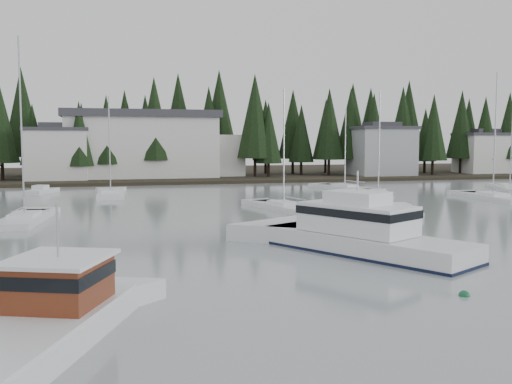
# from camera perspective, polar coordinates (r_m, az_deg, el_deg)

# --- Properties ---
(ground) EXTENTS (260.00, 260.00, 0.00)m
(ground) POSITION_cam_1_polar(r_m,az_deg,el_deg) (17.95, 21.00, -15.81)
(ground) COLOR gray
(ground) RESTS_ON ground
(far_shore_land) EXTENTS (240.00, 54.00, 1.00)m
(far_shore_land) POSITION_cam_1_polar(r_m,az_deg,el_deg) (111.25, -9.08, 1.72)
(far_shore_land) COLOR black
(far_shore_land) RESTS_ON ground
(conifer_treeline) EXTENTS (200.00, 22.00, 20.00)m
(conifer_treeline) POSITION_cam_1_polar(r_m,az_deg,el_deg) (100.32, -8.52, 1.38)
(conifer_treeline) COLOR black
(conifer_treeline) RESTS_ON ground
(house_west) EXTENTS (9.54, 7.42, 8.75)m
(house_west) POSITION_cam_1_polar(r_m,az_deg,el_deg) (93.01, -19.25, 3.74)
(house_west) COLOR silver
(house_west) RESTS_ON ground
(house_east_a) EXTENTS (10.60, 8.48, 9.25)m
(house_east_a) POSITION_cam_1_polar(r_m,az_deg,el_deg) (102.47, 12.43, 4.13)
(house_east_a) COLOR #999EA0
(house_east_a) RESTS_ON ground
(house_east_b) EXTENTS (9.54, 7.42, 8.25)m
(house_east_b) POSITION_cam_1_polar(r_m,az_deg,el_deg) (115.64, 21.80, 3.73)
(house_east_b) COLOR silver
(house_east_b) RESTS_ON ground
(harbor_inn) EXTENTS (29.50, 11.50, 10.90)m
(harbor_inn) POSITION_cam_1_polar(r_m,az_deg,el_deg) (96.23, -10.11, 4.64)
(harbor_inn) COLOR silver
(harbor_inn) RESTS_ON ground
(lobster_boat_brown) EXTENTS (7.13, 10.36, 4.87)m
(lobster_boat_brown) POSITION_cam_1_polar(r_m,az_deg,el_deg) (19.17, -21.32, -12.71)
(lobster_boat_brown) COLOR silver
(lobster_boat_brown) RESTS_ON ground
(cabin_cruiser_center) EXTENTS (9.51, 12.84, 5.38)m
(cabin_cruiser_center) POSITION_cam_1_polar(r_m,az_deg,el_deg) (33.06, 10.62, -4.59)
(cabin_cruiser_center) COLOR silver
(cabin_cruiser_center) RESTS_ON ground
(sailboat_1) EXTENTS (5.21, 10.47, 11.14)m
(sailboat_1) POSITION_cam_1_polar(r_m,az_deg,el_deg) (75.96, 8.86, 0.26)
(sailboat_1) COLOR silver
(sailboat_1) RESTS_ON ground
(sailboat_2) EXTENTS (5.76, 9.49, 12.49)m
(sailboat_2) POSITION_cam_1_polar(r_m,az_deg,el_deg) (67.09, 12.12, -0.40)
(sailboat_2) COLOR silver
(sailboat_2) RESTS_ON ground
(sailboat_3) EXTENTS (6.51, 10.02, 13.96)m
(sailboat_3) POSITION_cam_1_polar(r_m,az_deg,el_deg) (81.40, 24.03, 0.21)
(sailboat_3) COLOR silver
(sailboat_3) RESTS_ON ground
(sailboat_4) EXTENTS (4.74, 9.87, 11.70)m
(sailboat_4) POSITION_cam_1_polar(r_m,az_deg,el_deg) (53.17, 2.78, -1.71)
(sailboat_4) COLOR silver
(sailboat_4) RESTS_ON ground
(sailboat_5) EXTENTS (3.64, 9.86, 14.94)m
(sailboat_5) POSITION_cam_1_polar(r_m,az_deg,el_deg) (48.31, -22.12, -2.72)
(sailboat_5) COLOR silver
(sailboat_5) RESTS_ON ground
(sailboat_6) EXTENTS (3.48, 10.52, 14.36)m
(sailboat_6) POSITION_cam_1_polar(r_m,az_deg,el_deg) (67.64, 22.59, -0.63)
(sailboat_6) COLOR silver
(sailboat_6) RESTS_ON ground
(sailboat_9) EXTENTS (3.03, 10.75, 12.12)m
(sailboat_9) POSITION_cam_1_polar(r_m,az_deg,el_deg) (68.72, -14.33, -0.34)
(sailboat_9) COLOR silver
(sailboat_9) RESTS_ON ground
(runabout_1) EXTENTS (2.96, 5.77, 1.42)m
(runabout_1) POSITION_cam_1_polar(r_m,az_deg,el_deg) (50.70, 14.17, -2.10)
(runabout_1) COLOR silver
(runabout_1) RESTS_ON ground
(runabout_3) EXTENTS (3.80, 5.54, 1.42)m
(runabout_3) POSITION_cam_1_polar(r_m,az_deg,el_deg) (74.52, -20.74, -0.04)
(runabout_3) COLOR silver
(runabout_3) RESTS_ON ground
(runabout_4) EXTENTS (3.65, 6.73, 1.42)m
(runabout_4) POSITION_cam_1_polar(r_m,az_deg,el_deg) (51.25, 7.00, -1.91)
(runabout_4) COLOR silver
(runabout_4) RESTS_ON ground
(mooring_buoy_green) EXTENTS (0.46, 0.46, 0.46)m
(mooring_buoy_green) POSITION_cam_1_polar(r_m,az_deg,el_deg) (25.18, 20.10, -9.73)
(mooring_buoy_green) COLOR #145933
(mooring_buoy_green) RESTS_ON ground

